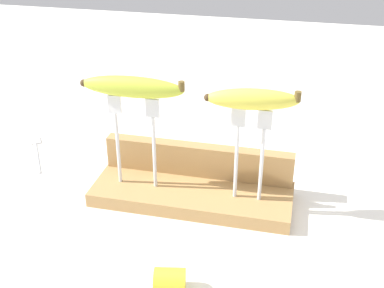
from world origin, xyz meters
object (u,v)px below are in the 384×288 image
(fork_stand_right, at_px, (250,147))
(banana_raised_left, at_px, (132,87))
(fork_stand_left, at_px, (135,134))
(banana_chunk_near, at_px, (169,280))
(banana_raised_right, at_px, (253,99))
(fork_fallen_near, at_px, (36,149))

(fork_stand_right, relative_size, banana_raised_left, 0.93)
(fork_stand_left, height_order, fork_stand_right, fork_stand_left)
(banana_chunk_near, bearing_deg, banana_raised_right, 70.04)
(fork_stand_left, bearing_deg, banana_raised_right, -0.00)
(banana_raised_right, distance_m, banana_chunk_near, 0.34)
(fork_stand_right, distance_m, banana_raised_right, 0.09)
(banana_raised_right, height_order, fork_fallen_near, banana_raised_right)
(banana_raised_right, bearing_deg, fork_fallen_near, 166.20)
(fork_stand_right, relative_size, banana_raised_right, 1.10)
(fork_stand_left, bearing_deg, banana_chunk_near, -61.42)
(fork_stand_right, height_order, banana_raised_right, banana_raised_right)
(fork_stand_right, distance_m, banana_raised_left, 0.24)
(banana_chunk_near, bearing_deg, fork_stand_left, 118.58)
(banana_raised_left, relative_size, fork_fallen_near, 1.24)
(fork_fallen_near, bearing_deg, fork_stand_left, -23.06)
(fork_stand_right, distance_m, banana_chunk_near, 0.29)
(fork_fallen_near, bearing_deg, banana_raised_left, -23.06)
(banana_raised_left, bearing_deg, fork_stand_right, 0.00)
(banana_raised_left, height_order, fork_fallen_near, banana_raised_left)
(fork_stand_left, distance_m, fork_fallen_near, 0.35)
(banana_raised_right, relative_size, banana_chunk_near, 2.99)
(banana_raised_left, bearing_deg, banana_raised_right, -0.00)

